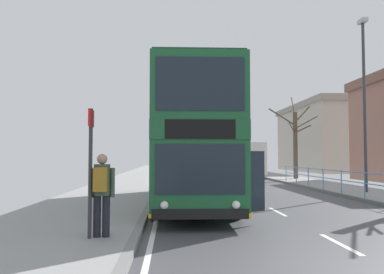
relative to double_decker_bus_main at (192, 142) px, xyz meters
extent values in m
cube|color=silver|center=(2.74, -6.47, -2.37)|extent=(0.12, 2.00, 0.00)
cube|color=silver|center=(2.74, -1.67, -2.37)|extent=(0.12, 2.00, 0.00)
cube|color=silver|center=(2.74, 3.13, -2.37)|extent=(0.12, 2.00, 0.00)
cube|color=silver|center=(2.74, 7.93, -2.37)|extent=(0.12, 2.00, 0.00)
cube|color=silver|center=(2.74, 12.73, -2.37)|extent=(0.12, 2.00, 0.00)
cube|color=silver|center=(2.74, 17.53, -2.37)|extent=(0.12, 2.00, 0.00)
cube|color=silver|center=(2.74, 22.33, -2.37)|extent=(0.12, 2.00, 0.00)
cube|color=silver|center=(2.74, 27.13, -2.37)|extent=(0.12, 2.00, 0.00)
cube|color=silver|center=(2.74, 31.93, -2.37)|extent=(0.12, 2.00, 0.00)
cube|color=silver|center=(2.74, 36.73, -2.37)|extent=(0.12, 2.00, 0.00)
cube|color=silver|center=(2.74, 41.53, -2.37)|extent=(0.12, 2.00, 0.00)
cube|color=#19512D|center=(0.00, 0.02, -1.08)|extent=(2.62, 10.35, 1.89)
cube|color=#19512D|center=(0.00, 0.02, 0.12)|extent=(2.63, 10.41, 0.49)
cube|color=#19512D|center=(0.00, 0.02, 1.23)|extent=(2.62, 10.35, 1.73)
cube|color=#154527|center=(0.00, 0.02, 2.13)|extent=(2.54, 10.04, 0.08)
cube|color=#19232D|center=(-0.08, -5.16, -0.85)|extent=(2.16, 0.06, 1.21)
cube|color=black|center=(-0.08, -5.16, 0.12)|extent=(1.72, 0.06, 0.47)
cube|color=#19232D|center=(-0.08, -5.16, 1.23)|extent=(2.16, 0.06, 1.31)
cube|color=black|center=(-0.08, -5.16, -1.92)|extent=(2.33, 0.12, 0.24)
cube|color=yellow|center=(0.00, 0.02, -1.96)|extent=(2.64, 10.41, 0.10)
cube|color=#19232D|center=(1.24, 0.25, -0.81)|extent=(0.15, 8.05, 0.98)
cube|color=#19232D|center=(1.24, 0.00, 1.31)|extent=(0.16, 9.28, 1.04)
cube|color=#19232D|center=(-1.24, 0.29, -0.81)|extent=(0.15, 8.05, 0.98)
cube|color=#19232D|center=(-1.24, 0.04, 1.31)|extent=(0.16, 9.28, 1.04)
sphere|color=white|center=(0.78, -5.19, -1.70)|extent=(0.20, 0.20, 0.20)
sphere|color=white|center=(-0.94, -5.16, -1.70)|extent=(0.20, 0.20, 0.20)
cube|color=#19232D|center=(1.44, -4.12, -1.21)|extent=(0.68, 0.48, 1.63)
cube|color=black|center=(1.11, -3.81, -1.21)|extent=(0.11, 0.90, 1.63)
cylinder|color=black|center=(1.13, -2.96, -1.85)|extent=(0.32, 1.04, 1.04)
cylinder|color=black|center=(-1.23, -2.92, -1.85)|extent=(0.32, 1.04, 1.04)
cylinder|color=black|center=(1.23, 3.26, -1.85)|extent=(0.32, 1.04, 1.04)
cylinder|color=black|center=(-1.13, 3.29, -1.85)|extent=(0.32, 1.04, 1.04)
cube|color=white|center=(5.76, 22.38, -0.72)|extent=(2.58, 10.94, 2.67)
cube|color=#19232D|center=(4.53, 22.36, -0.34)|extent=(0.15, 9.27, 1.28)
cube|color=#19232D|center=(6.99, 22.40, -0.34)|extent=(0.15, 9.27, 1.28)
cube|color=#19232D|center=(5.68, 27.85, -0.45)|extent=(2.09, 0.06, 1.60)
cylinder|color=black|center=(4.54, 25.82, -1.89)|extent=(0.29, 0.96, 0.96)
cylinder|color=black|center=(6.88, 25.85, -1.89)|extent=(0.29, 0.96, 0.96)
cylinder|color=black|center=(4.64, 18.71, -1.89)|extent=(0.29, 0.96, 0.96)
cylinder|color=black|center=(6.98, 18.75, -1.89)|extent=(0.29, 0.96, 0.96)
cylinder|color=#598CC6|center=(7.19, 1.23, -1.70)|extent=(0.05, 0.05, 1.06)
cylinder|color=#598CC6|center=(7.19, 3.44, -1.70)|extent=(0.05, 0.05, 1.06)
cylinder|color=#598CC6|center=(7.19, 5.64, -1.70)|extent=(0.05, 0.05, 1.06)
cylinder|color=#598CC6|center=(7.19, 7.85, -1.70)|extent=(0.05, 0.05, 1.06)
cylinder|color=#598CC6|center=(7.19, 10.05, -1.70)|extent=(0.05, 0.05, 1.06)
cylinder|color=#598CC6|center=(7.19, 12.25, -1.70)|extent=(0.05, 0.05, 1.06)
cylinder|color=#598CC6|center=(7.19, 1.23, -1.22)|extent=(0.04, 22.05, 0.04)
cylinder|color=#598CC6|center=(7.19, 1.23, -1.65)|extent=(0.04, 22.05, 0.04)
cylinder|color=black|center=(-2.34, -6.18, -1.78)|extent=(0.17, 0.17, 0.91)
cylinder|color=black|center=(-2.15, -6.17, -1.78)|extent=(0.17, 0.17, 0.91)
cylinder|color=#384C38|center=(-2.25, -6.18, -1.04)|extent=(0.36, 0.36, 0.65)
cylinder|color=#384C38|center=(-2.47, -6.19, -1.10)|extent=(0.10, 0.10, 0.62)
cylinder|color=#384C38|center=(-2.03, -6.17, -1.10)|extent=(0.10, 0.10, 0.62)
sphere|color=tan|center=(-2.25, -6.18, -0.60)|extent=(0.23, 0.23, 0.22)
cube|color=olive|center=(-2.23, -6.44, -1.02)|extent=(0.29, 0.19, 0.50)
cylinder|color=#2D2D33|center=(-2.46, -6.32, -0.89)|extent=(0.08, 0.08, 2.69)
cube|color=red|center=(-2.46, -6.30, 0.26)|extent=(0.04, 0.44, 0.36)
cylinder|color=#38383D|center=(8.51, 3.69, 1.84)|extent=(0.14, 0.14, 8.15)
cube|color=#B2B2AD|center=(8.51, 3.69, 6.04)|extent=(0.28, 0.60, 0.20)
cylinder|color=brown|center=(8.85, 15.27, 0.34)|extent=(0.34, 0.34, 5.14)
cylinder|color=brown|center=(8.49, 14.89, 1.65)|extent=(0.83, 0.86, 0.91)
cylinder|color=brown|center=(7.86, 15.40, 2.54)|extent=(2.07, 0.37, 1.40)
cylinder|color=brown|center=(8.89, 15.83, 3.33)|extent=(0.15, 1.17, 1.82)
cylinder|color=brown|center=(9.45, 15.20, 1.60)|extent=(1.26, 0.26, 0.66)
cylinder|color=brown|center=(9.54, 14.74, 2.05)|extent=(1.45, 1.17, 0.94)
cylinder|color=brown|center=(8.76, 14.84, 1.72)|extent=(0.28, 0.95, 1.06)
cylinder|color=brown|center=(9.26, 14.79, 2.67)|extent=(0.94, 1.09, 1.19)
cube|color=#B2A899|center=(20.26, 34.29, 1.52)|extent=(10.33, 16.99, 7.79)
cube|color=gray|center=(20.26, 34.29, 5.77)|extent=(10.74, 17.67, 0.70)
camera|label=1|loc=(-0.80, -14.60, -0.55)|focal=36.77mm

